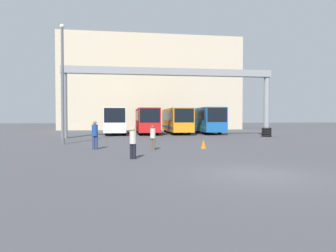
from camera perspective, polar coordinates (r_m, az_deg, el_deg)
name	(u,v)px	position (r m, az deg, el deg)	size (l,w,h in m)	color
ground_plane	(256,175)	(11.39, 16.48, -8.88)	(200.00, 200.00, 0.00)	#47474C
building_backdrop	(150,86)	(55.72, -3.42, 7.70)	(30.89, 12.00, 15.88)	beige
overhead_gantry	(170,81)	(31.25, 0.45, 8.49)	(21.78, 0.80, 7.12)	gray
bus_slot_0	(116,119)	(38.92, -9.83, 1.30)	(2.51, 11.99, 3.19)	silver
bus_slot_1	(147,119)	(38.12, -4.09, 1.28)	(2.48, 10.23, 3.17)	red
bus_slot_2	(176,119)	(38.63, 1.60, 1.30)	(2.47, 10.31, 3.18)	orange
bus_slot_3	(204,119)	(40.11, 6.85, 1.38)	(2.56, 11.63, 3.27)	#1959A5
pedestrian_near_left	(153,137)	(18.89, -2.91, -2.09)	(0.33, 0.33, 1.58)	brown
pedestrian_near_center	(133,142)	(14.98, -6.69, -3.05)	(0.33, 0.33, 1.59)	black
pedestrian_mid_right	(95,134)	(19.86, -13.77, -1.55)	(0.38, 0.38, 1.84)	navy
traffic_cone	(204,144)	(20.13, 6.79, -3.45)	(0.39, 0.39, 0.57)	orange
tire_stack	(267,132)	(33.76, 18.27, -1.12)	(1.04, 1.04, 0.96)	black
lamp_post	(63,80)	(24.52, -19.44, 8.33)	(0.36, 0.36, 9.19)	#595B60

